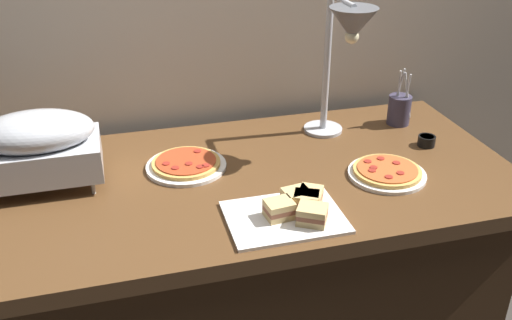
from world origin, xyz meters
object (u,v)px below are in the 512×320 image
Objects in this scene: pizza_plate_front at (387,172)px; sandwich_platter at (294,209)px; heat_lamp at (347,38)px; utensil_holder at (399,109)px; sauce_cup_near at (427,140)px; pizza_plate_center at (186,164)px; chafing_dish at (38,145)px.

sandwich_platter is at bearing -158.06° from pizza_plate_front.
pizza_plate_front is (0.07, -0.22, -0.37)m from heat_lamp.
pizza_plate_front is 1.13× the size of utensil_holder.
heat_lamp is 8.31× the size of sauce_cup_near.
pizza_plate_center is 1.20× the size of utensil_holder.
heat_lamp is 1.93× the size of pizza_plate_center.
pizza_plate_center is (0.43, -0.00, -0.12)m from chafing_dish.
heat_lamp is at bearing 0.38° from pizza_plate_center.
heat_lamp is 0.44m from pizza_plate_front.
sandwich_platter is at bearing -139.16° from utensil_holder.
heat_lamp is at bearing -155.05° from utensil_holder.
utensil_holder is (0.22, 0.36, 0.05)m from pizza_plate_front.
pizza_plate_front is 0.76× the size of sandwich_platter.
utensil_holder reaches higher than pizza_plate_front.
heat_lamp is 0.59m from sandwich_platter.
pizza_plate_front is at bearing 21.94° from sandwich_platter.
heat_lamp is at bearing 168.81° from sauce_cup_near.
sandwich_platter is (-0.35, -0.14, 0.01)m from pizza_plate_front.
pizza_plate_center is 0.81× the size of sandwich_platter.
pizza_plate_center is at bearing -179.62° from heat_lamp.
sauce_cup_near is 0.20m from utensil_holder.
utensil_holder is at bearing 91.78° from sauce_cup_near.
heat_lamp is at bearing 52.02° from sandwich_platter.
utensil_holder is at bearing 6.21° from chafing_dish.
heat_lamp reaches higher than pizza_plate_front.
utensil_holder is at bearing 40.84° from sandwich_platter.
sandwich_platter is at bearing -127.98° from heat_lamp.
sauce_cup_near is (0.23, 0.16, 0.01)m from pizza_plate_front.
utensil_holder is (0.82, 0.14, 0.05)m from pizza_plate_center.
chafing_dish reaches higher than sandwich_platter.
sauce_cup_near is (0.30, -0.06, -0.37)m from heat_lamp.
chafing_dish is at bearing 179.97° from heat_lamp.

